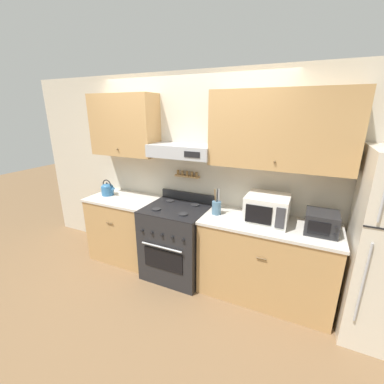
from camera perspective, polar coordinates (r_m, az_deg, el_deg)
ground_plane at (r=3.46m, az=-5.59°, el=-19.68°), size 16.00×16.00×0.00m
wall_back at (r=3.27m, az=0.81°, el=7.41°), size 5.20×0.46×2.55m
counter_left at (r=3.89m, az=-14.45°, el=-7.67°), size 0.96×0.64×0.93m
counter_right at (r=3.14m, az=15.94°, el=-14.37°), size 1.47×0.64×0.93m
stove_range at (r=3.40m, az=-3.39°, el=-10.80°), size 0.77×0.73×1.05m
tea_kettle at (r=3.87m, az=-18.28°, el=0.64°), size 0.22×0.17×0.23m
microwave at (r=2.89m, az=16.34°, el=-3.66°), size 0.44×0.40×0.30m
utensil_crock at (r=3.02m, az=5.47°, el=-3.37°), size 0.11×0.11×0.31m
toaster_oven at (r=2.87m, az=26.83°, el=-6.07°), size 0.30×0.32×0.21m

